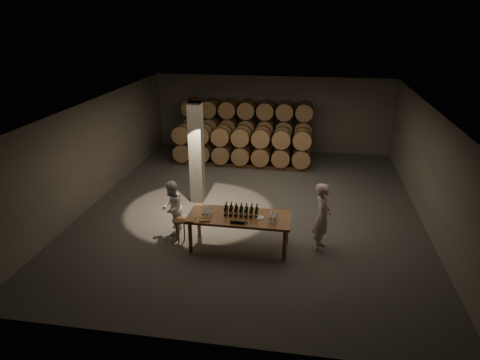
% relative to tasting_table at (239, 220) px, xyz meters
% --- Properties ---
extents(room, '(12.00, 12.00, 12.00)m').
position_rel_tasting_table_xyz_m(room, '(-1.80, 2.70, 0.80)').
color(room, '#585653').
rests_on(room, ground).
extents(tasting_table, '(2.60, 1.10, 0.90)m').
position_rel_tasting_table_xyz_m(tasting_table, '(0.00, 0.00, 0.00)').
color(tasting_table, brown).
rests_on(tasting_table, ground).
extents(barrel_stack_back, '(5.48, 0.95, 2.31)m').
position_rel_tasting_table_xyz_m(barrel_stack_back, '(-0.96, 7.70, 0.40)').
color(barrel_stack_back, '#54361C').
rests_on(barrel_stack_back, ground).
extents(barrel_stack_front, '(5.48, 0.95, 1.57)m').
position_rel_tasting_table_xyz_m(barrel_stack_front, '(-0.96, 6.30, 0.03)').
color(barrel_stack_front, '#54361C').
rests_on(barrel_stack_front, ground).
extents(bottle_cluster, '(0.86, 0.23, 0.32)m').
position_rel_tasting_table_xyz_m(bottle_cluster, '(0.04, 0.04, 0.22)').
color(bottle_cluster, black).
rests_on(bottle_cluster, tasting_table).
extents(lying_bottles, '(0.44, 0.07, 0.07)m').
position_rel_tasting_table_xyz_m(lying_bottles, '(0.03, -0.41, 0.14)').
color(lying_bottles, black).
rests_on(lying_bottles, tasting_table).
extents(glass_cluster_left, '(0.19, 0.52, 0.16)m').
position_rel_tasting_table_xyz_m(glass_cluster_left, '(-0.81, -0.04, 0.22)').
color(glass_cluster_left, silver).
rests_on(glass_cluster_left, tasting_table).
extents(glass_cluster_right, '(0.19, 0.41, 0.16)m').
position_rel_tasting_table_xyz_m(glass_cluster_right, '(0.85, -0.08, 0.22)').
color(glass_cluster_right, silver).
rests_on(glass_cluster_right, tasting_table).
extents(plate, '(0.25, 0.25, 0.01)m').
position_rel_tasting_table_xyz_m(plate, '(0.50, -0.01, 0.11)').
color(plate, white).
rests_on(plate, tasting_table).
extents(notebook_near, '(0.27, 0.23, 0.03)m').
position_rel_tasting_table_xyz_m(notebook_near, '(-0.82, -0.37, 0.12)').
color(notebook_near, olive).
rests_on(notebook_near, tasting_table).
extents(notebook_corner, '(0.22, 0.27, 0.02)m').
position_rel_tasting_table_xyz_m(notebook_corner, '(-1.15, -0.40, 0.12)').
color(notebook_corner, olive).
rests_on(notebook_corner, tasting_table).
extents(pen, '(0.13, 0.03, 0.01)m').
position_rel_tasting_table_xyz_m(pen, '(-0.70, -0.43, 0.11)').
color(pen, black).
rests_on(pen, tasting_table).
extents(stool, '(0.37, 0.37, 0.61)m').
position_rel_tasting_table_xyz_m(stool, '(-1.62, 0.10, -0.30)').
color(stool, '#54361C').
rests_on(stool, ground).
extents(person_man, '(0.52, 0.71, 1.80)m').
position_rel_tasting_table_xyz_m(person_man, '(2.06, 0.29, 0.10)').
color(person_man, silver).
rests_on(person_man, ground).
extents(person_woman, '(0.65, 0.80, 1.51)m').
position_rel_tasting_table_xyz_m(person_woman, '(-1.93, 0.47, -0.04)').
color(person_woman, white).
rests_on(person_woman, ground).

